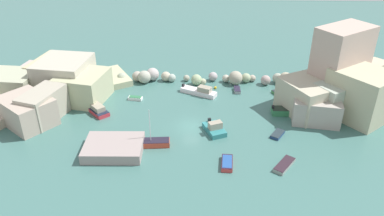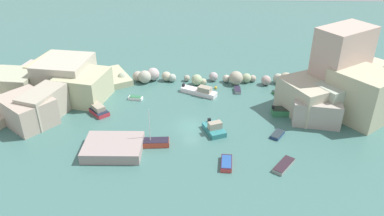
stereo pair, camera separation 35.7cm
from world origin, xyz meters
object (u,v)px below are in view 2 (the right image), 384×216
Objects in this scene: moored_boat_4 at (214,129)px; moored_boat_7 at (226,163)px; moored_boat_10 at (281,92)px; moored_boat_11 at (237,90)px; moored_boat_5 at (291,111)px; channel_buoy at (216,88)px; moored_boat_6 at (95,108)px; moored_boat_9 at (277,134)px; moored_boat_2 at (136,98)px; moored_boat_0 at (151,143)px; stone_dock at (113,147)px; moored_boat_1 at (200,91)px; moored_boat_3 at (284,165)px.

moored_boat_4 is 1.39× the size of moored_boat_7.
moored_boat_11 is at bearing 155.96° from moored_boat_10.
moored_boat_7 is (-10.79, -13.65, -0.33)m from moored_boat_5.
channel_buoy is at bearing 143.29° from moored_boat_5.
moored_boat_6 is at bearing -155.89° from channel_buoy.
moored_boat_10 is (12.05, 13.40, -0.36)m from moored_boat_4.
moored_boat_9 is at bearing -162.04° from moored_boat_11.
moored_boat_4 is at bearing 152.11° from moored_boat_2.
moored_boat_4 is at bearing 18.03° from moored_boat_0.
stone_dock reaches higher than moored_boat_10.
moored_boat_9 is (-3.07, -6.37, -0.43)m from moored_boat_5.
moored_boat_0 is at bearing -163.32° from moored_boat_10.
moored_boat_0 is 23.35m from moored_boat_5.
moored_boat_11 is (-8.04, 7.83, -0.36)m from moored_boat_5.
stone_dock is 5.17m from moored_boat_0.
moored_boat_1 is at bearing -159.73° from moored_boat_2.
moored_boat_0 is 1.68× the size of moored_boat_10.
moored_boat_0 is 0.98× the size of moored_boat_5.
moored_boat_3 is 0.86× the size of moored_boat_4.
moored_boat_7 reaches higher than channel_buoy.
moored_boat_2 is at bearing -149.13° from moored_boat_4.
moored_boat_4 is 1.35× the size of moored_boat_10.
moored_boat_4 reaches higher than moored_boat_6.
channel_buoy is at bearing 152.05° from moored_boat_10.
moored_boat_3 is 21.58m from moored_boat_10.
moored_boat_6 is 1.85× the size of moored_boat_10.
stone_dock is 3.26× the size of moored_boat_11.
moored_boat_2 is at bearing 165.46° from moored_boat_10.
moored_boat_7 is at bearing -54.92° from moored_boat_3.
moored_boat_11 is at bearing 66.18° from moored_boat_6.
moored_boat_3 is 14.12m from moored_boat_5.
moored_boat_1 is at bearing -115.02° from moored_boat_3.
moored_boat_11 is (13.26, 17.41, -0.17)m from moored_boat_0.
moored_boat_3 is 0.63× the size of moored_boat_6.
moored_boat_4 is (2.38, -12.16, -0.00)m from moored_boat_1.
moored_boat_10 is (25.50, 3.63, -0.03)m from moored_boat_2.
moored_boat_11 reaches higher than moored_boat_3.
channel_buoy is 0.08× the size of moored_boat_0.
moored_boat_10 is at bearing 20.56° from moored_boat_9.
moored_boat_5 is 7.09m from moored_boat_9.
moored_boat_4 reaches higher than stone_dock.
channel_buoy is (14.24, 20.06, -0.50)m from stone_dock.
moored_boat_2 is 0.40× the size of moored_boat_6.
channel_buoy is 0.19× the size of moored_boat_2.
moored_boat_6 reaches higher than moored_boat_3.
moored_boat_7 reaches higher than moored_boat_3.
moored_boat_5 is (21.29, 9.57, 0.19)m from moored_boat_0.
moored_boat_4 is (-0.41, -14.48, 0.37)m from channel_buoy.
moored_boat_3 is at bearing 21.92° from moored_boat_6.
moored_boat_5 is (26.15, 11.33, -0.08)m from stone_dock.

